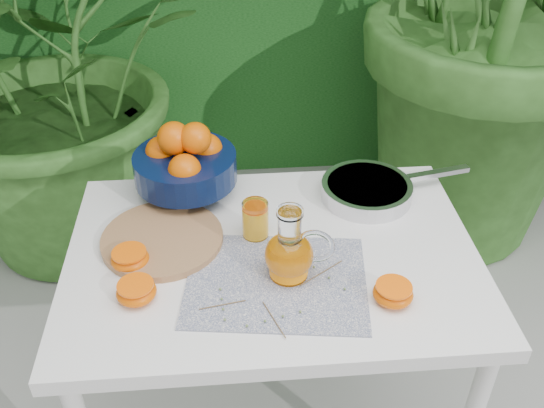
{
  "coord_description": "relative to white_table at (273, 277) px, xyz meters",
  "views": [
    {
      "loc": [
        -0.01,
        -1.06,
        1.71
      ],
      "look_at": [
        0.09,
        0.08,
        0.88
      ],
      "focal_mm": 40.0,
      "sensor_mm": 36.0,
      "label": 1
    }
  ],
  "objects": [
    {
      "name": "juice_tumbler",
      "position": [
        -0.04,
        0.07,
        0.13
      ],
      "size": [
        0.07,
        0.07,
        0.1
      ],
      "color": "white",
      "rests_on": "white_table"
    },
    {
      "name": "white_table",
      "position": [
        0.0,
        0.0,
        0.0
      ],
      "size": [
        1.0,
        0.7,
        0.75
      ],
      "color": "white",
      "rests_on": "ground"
    },
    {
      "name": "saute_pan",
      "position": [
        0.28,
        0.21,
        0.11
      ],
      "size": [
        0.45,
        0.29,
        0.05
      ],
      "color": "silver",
      "rests_on": "white_table"
    },
    {
      "name": "cutting_board",
      "position": [
        -0.27,
        0.06,
        0.09
      ],
      "size": [
        0.38,
        0.38,
        0.02
      ],
      "primitive_type": "cylinder",
      "rotation": [
        0.0,
        0.0,
        -0.33
      ],
      "color": "#9E6847",
      "rests_on": "white_table"
    },
    {
      "name": "orange_halves",
      "position": [
        -0.13,
        -0.11,
        0.1
      ],
      "size": [
        0.68,
        0.26,
        0.04
      ],
      "color": "#D35902",
      "rests_on": "white_table"
    },
    {
      "name": "fruit_bowl",
      "position": [
        -0.21,
        0.28,
        0.18
      ],
      "size": [
        0.29,
        0.29,
        0.22
      ],
      "color": "black",
      "rests_on": "white_table"
    },
    {
      "name": "placemat",
      "position": [
        -0.0,
        -0.1,
        0.08
      ],
      "size": [
        0.45,
        0.37,
        0.0
      ],
      "primitive_type": "cube",
      "rotation": [
        0.0,
        0.0,
        -0.13
      ],
      "color": "#0D1D4A",
      "rests_on": "white_table"
    },
    {
      "name": "thyme_sprigs",
      "position": [
        -0.01,
        -0.16,
        0.09
      ],
      "size": [
        0.34,
        0.25,
        0.01
      ],
      "color": "brown",
      "rests_on": "white_table"
    },
    {
      "name": "potted_plant_left",
      "position": [
        -0.75,
        1.13,
        0.13
      ],
      "size": [
        2.22,
        2.22,
        1.59
      ],
      "primitive_type": "imported",
      "rotation": [
        0.0,
        0.0,
        0.62
      ],
      "color": "#2C541C",
      "rests_on": "ground"
    },
    {
      "name": "juice_pitcher",
      "position": [
        0.03,
        -0.09,
        0.15
      ],
      "size": [
        0.17,
        0.14,
        0.18
      ],
      "color": "white",
      "rests_on": "white_table"
    }
  ]
}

